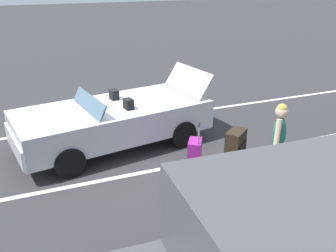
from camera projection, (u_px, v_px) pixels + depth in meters
name	position (u px, v px, depth m)	size (l,w,h in m)	color
ground_plane	(115.00, 145.00, 8.32)	(80.00, 80.00, 0.00)	#333335
lot_line_near	(102.00, 125.00, 9.43)	(18.00, 0.12, 0.01)	silver
lot_line_mid	(133.00, 175.00, 7.12)	(18.00, 0.12, 0.01)	silver
convertible_car	(105.00, 122.00, 7.99)	(4.44, 2.42, 1.49)	silver
suitcase_large_black	(235.00, 148.00, 7.33)	(0.55, 0.51, 0.74)	#2D2319
suitcase_medium_bright	(195.00, 155.00, 7.19)	(0.42, 0.47, 0.96)	#991E8C
traveler_person	(278.00, 145.00, 6.19)	(0.50, 0.48, 1.65)	#1E2338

